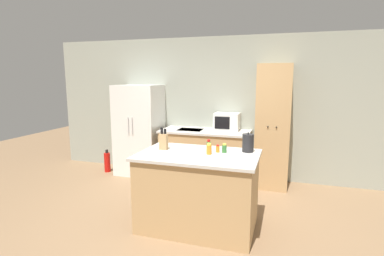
{
  "coord_description": "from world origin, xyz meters",
  "views": [
    {
      "loc": [
        1.02,
        -3.17,
        1.86
      ],
      "look_at": [
        -0.42,
        1.4,
        1.05
      ],
      "focal_mm": 28.0,
      "sensor_mm": 36.0,
      "label": 1
    }
  ],
  "objects_px": {
    "knife_block": "(164,141)",
    "kettle": "(248,143)",
    "refrigerator": "(139,130)",
    "pantry_cabinet": "(273,127)",
    "fire_extinguisher": "(107,162)",
    "spice_bottle_tall_dark": "(224,148)",
    "spice_bottle_amber_oil": "(218,149)",
    "spice_bottle_short_red": "(209,146)",
    "microwave": "(227,122)",
    "spice_bottle_green_herb": "(209,149)"
  },
  "relations": [
    {
      "from": "knife_block",
      "to": "spice_bottle_amber_oil",
      "type": "height_order",
      "value": "knife_block"
    },
    {
      "from": "spice_bottle_tall_dark",
      "to": "kettle",
      "type": "xyz_separation_m",
      "value": [
        0.27,
        0.12,
        0.06
      ]
    },
    {
      "from": "refrigerator",
      "to": "spice_bottle_tall_dark",
      "type": "xyz_separation_m",
      "value": [
        1.99,
        -1.58,
        0.14
      ]
    },
    {
      "from": "kettle",
      "to": "fire_extinguisher",
      "type": "xyz_separation_m",
      "value": [
        -2.92,
        1.32,
        -0.86
      ]
    },
    {
      "from": "pantry_cabinet",
      "to": "spice_bottle_tall_dark",
      "type": "height_order",
      "value": "pantry_cabinet"
    },
    {
      "from": "spice_bottle_amber_oil",
      "to": "fire_extinguisher",
      "type": "height_order",
      "value": "spice_bottle_amber_oil"
    },
    {
      "from": "fire_extinguisher",
      "to": "refrigerator",
      "type": "bearing_deg",
      "value": 12.26
    },
    {
      "from": "kettle",
      "to": "fire_extinguisher",
      "type": "bearing_deg",
      "value": 155.72
    },
    {
      "from": "refrigerator",
      "to": "kettle",
      "type": "xyz_separation_m",
      "value": [
        2.26,
        -1.46,
        0.2
      ]
    },
    {
      "from": "knife_block",
      "to": "spice_bottle_short_red",
      "type": "xyz_separation_m",
      "value": [
        0.59,
        0.03,
        -0.03
      ]
    },
    {
      "from": "refrigerator",
      "to": "spice_bottle_tall_dark",
      "type": "relative_size",
      "value": 14.95
    },
    {
      "from": "pantry_cabinet",
      "to": "spice_bottle_short_red",
      "type": "height_order",
      "value": "pantry_cabinet"
    },
    {
      "from": "kettle",
      "to": "microwave",
      "type": "bearing_deg",
      "value": 109.69
    },
    {
      "from": "refrigerator",
      "to": "spice_bottle_short_red",
      "type": "height_order",
      "value": "refrigerator"
    },
    {
      "from": "knife_block",
      "to": "fire_extinguisher",
      "type": "bearing_deg",
      "value": 140.93
    },
    {
      "from": "pantry_cabinet",
      "to": "fire_extinguisher",
      "type": "relative_size",
      "value": 4.63
    },
    {
      "from": "pantry_cabinet",
      "to": "kettle",
      "type": "height_order",
      "value": "pantry_cabinet"
    },
    {
      "from": "refrigerator",
      "to": "spice_bottle_amber_oil",
      "type": "height_order",
      "value": "refrigerator"
    },
    {
      "from": "knife_block",
      "to": "spice_bottle_short_red",
      "type": "distance_m",
      "value": 0.59
    },
    {
      "from": "refrigerator",
      "to": "knife_block",
      "type": "xyz_separation_m",
      "value": [
        1.21,
        -1.66,
        0.19
      ]
    },
    {
      "from": "refrigerator",
      "to": "spice_bottle_amber_oil",
      "type": "bearing_deg",
      "value": -39.91
    },
    {
      "from": "microwave",
      "to": "knife_block",
      "type": "distance_m",
      "value": 1.87
    },
    {
      "from": "spice_bottle_short_red",
      "to": "spice_bottle_green_herb",
      "type": "distance_m",
      "value": 0.09
    },
    {
      "from": "kettle",
      "to": "knife_block",
      "type": "bearing_deg",
      "value": -169.11
    },
    {
      "from": "pantry_cabinet",
      "to": "spice_bottle_amber_oil",
      "type": "relative_size",
      "value": 22.08
    },
    {
      "from": "pantry_cabinet",
      "to": "spice_bottle_short_red",
      "type": "distance_m",
      "value": 1.81
    },
    {
      "from": "spice_bottle_green_herb",
      "to": "pantry_cabinet",
      "type": "bearing_deg",
      "value": 69.32
    },
    {
      "from": "spice_bottle_tall_dark",
      "to": "fire_extinguisher",
      "type": "xyz_separation_m",
      "value": [
        -2.65,
        1.44,
        -0.8
      ]
    },
    {
      "from": "pantry_cabinet",
      "to": "knife_block",
      "type": "height_order",
      "value": "pantry_cabinet"
    },
    {
      "from": "refrigerator",
      "to": "pantry_cabinet",
      "type": "relative_size",
      "value": 0.83
    },
    {
      "from": "pantry_cabinet",
      "to": "kettle",
      "type": "bearing_deg",
      "value": -98.88
    },
    {
      "from": "spice_bottle_amber_oil",
      "to": "fire_extinguisher",
      "type": "distance_m",
      "value": 3.05
    },
    {
      "from": "microwave",
      "to": "knife_block",
      "type": "xyz_separation_m",
      "value": [
        -0.47,
        -1.81,
        -0.02
      ]
    },
    {
      "from": "spice_bottle_green_herb",
      "to": "fire_extinguisher",
      "type": "bearing_deg",
      "value": 147.56
    },
    {
      "from": "knife_block",
      "to": "spice_bottle_green_herb",
      "type": "relative_size",
      "value": 2.1
    },
    {
      "from": "refrigerator",
      "to": "knife_block",
      "type": "bearing_deg",
      "value": -53.92
    },
    {
      "from": "pantry_cabinet",
      "to": "microwave",
      "type": "relative_size",
      "value": 4.7
    },
    {
      "from": "refrigerator",
      "to": "knife_block",
      "type": "relative_size",
      "value": 5.99
    },
    {
      "from": "pantry_cabinet",
      "to": "microwave",
      "type": "xyz_separation_m",
      "value": [
        -0.81,
        0.11,
        0.03
      ]
    },
    {
      "from": "pantry_cabinet",
      "to": "fire_extinguisher",
      "type": "distance_m",
      "value": 3.27
    },
    {
      "from": "knife_block",
      "to": "kettle",
      "type": "height_order",
      "value": "knife_block"
    },
    {
      "from": "refrigerator",
      "to": "microwave",
      "type": "xyz_separation_m",
      "value": [
        1.68,
        0.15,
        0.21
      ]
    },
    {
      "from": "spice_bottle_tall_dark",
      "to": "spice_bottle_amber_oil",
      "type": "height_order",
      "value": "spice_bottle_tall_dark"
    },
    {
      "from": "spice_bottle_short_red",
      "to": "kettle",
      "type": "height_order",
      "value": "kettle"
    },
    {
      "from": "pantry_cabinet",
      "to": "spice_bottle_tall_dark",
      "type": "relative_size",
      "value": 18.08
    },
    {
      "from": "pantry_cabinet",
      "to": "spice_bottle_tall_dark",
      "type": "xyz_separation_m",
      "value": [
        -0.51,
        -1.62,
        -0.04
      ]
    },
    {
      "from": "spice_bottle_short_red",
      "to": "fire_extinguisher",
      "type": "height_order",
      "value": "spice_bottle_short_red"
    },
    {
      "from": "spice_bottle_short_red",
      "to": "kettle",
      "type": "xyz_separation_m",
      "value": [
        0.46,
        0.17,
        0.04
      ]
    },
    {
      "from": "knife_block",
      "to": "spice_bottle_green_herb",
      "type": "bearing_deg",
      "value": -5.78
    },
    {
      "from": "refrigerator",
      "to": "pantry_cabinet",
      "type": "bearing_deg",
      "value": 0.93
    }
  ]
}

